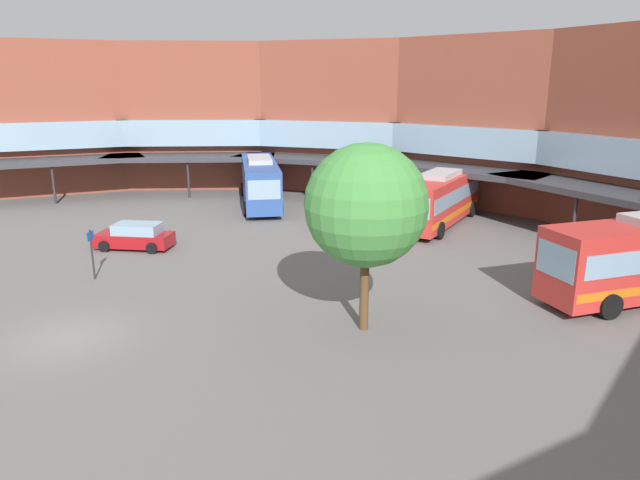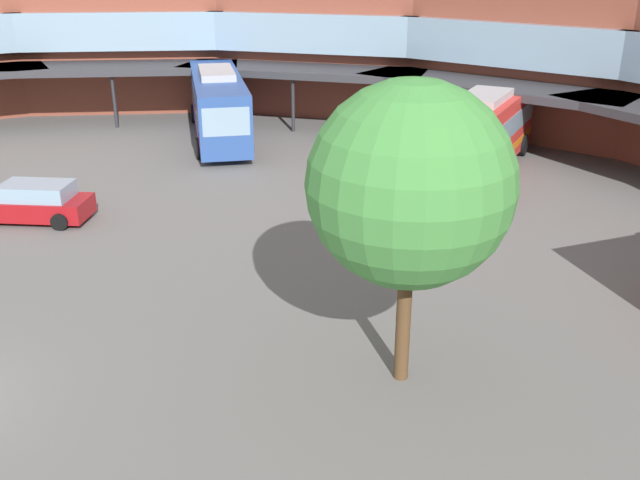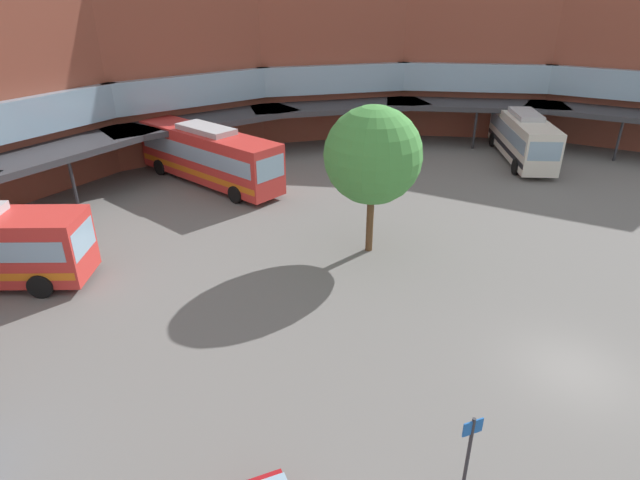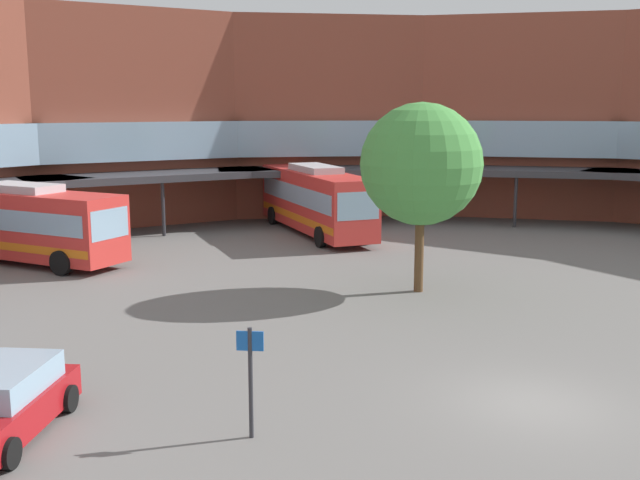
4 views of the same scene
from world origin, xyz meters
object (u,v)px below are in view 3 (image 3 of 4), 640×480
at_px(bus_2, 522,136).
at_px(stop_sign_post, 470,447).
at_px(bus_1, 209,155).
at_px(plaza_tree, 373,156).

relative_size(bus_2, stop_sign_post, 4.12).
xyz_separation_m(bus_1, bus_2, (16.64, -16.68, -0.12)).
height_order(plaza_tree, stop_sign_post, plaza_tree).
bearing_deg(stop_sign_post, bus_1, 57.08).
relative_size(plaza_tree, stop_sign_post, 2.92).
bearing_deg(bus_1, bus_2, 53.97).
bearing_deg(plaza_tree, bus_2, -8.10).
relative_size(bus_2, plaza_tree, 1.41).
bearing_deg(bus_2, stop_sign_post, -17.66).
bearing_deg(bus_2, bus_1, -73.47).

